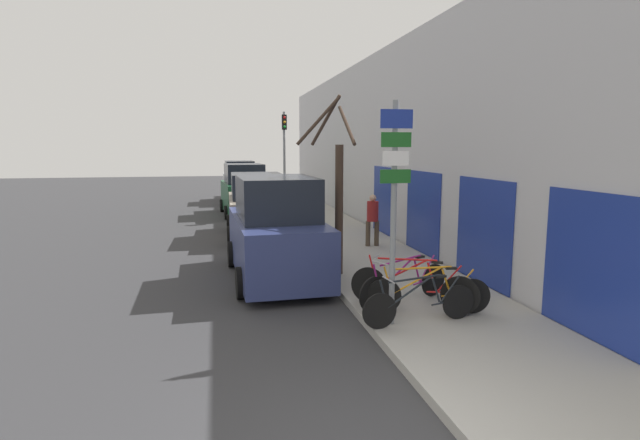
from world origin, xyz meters
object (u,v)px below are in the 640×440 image
object	(u,v)px
parked_car_0	(276,233)
street_tree	(337,194)
bicycle_0	(420,303)
bicycle_1	(428,293)
bicycle_3	(405,284)
parked_car_2	(244,192)
bicycle_2	(413,287)
signpost	(394,200)
parked_car_3	(240,183)
parked_car_1	(257,208)
pedestrian_near	(373,216)
traffic_light	(284,149)

from	to	relation	value
parked_car_0	street_tree	size ratio (longest dim) A/B	1.13
bicycle_0	bicycle_1	xyz separation A→B (m)	(0.36, 0.48, 0.02)
bicycle_3	parked_car_2	distance (m)	14.76
bicycle_1	bicycle_2	distance (m)	0.35
bicycle_2	street_tree	size ratio (longest dim) A/B	0.48
signpost	parked_car_3	size ratio (longest dim) A/B	0.87
signpost	parked_car_3	distance (m)	21.36
parked_car_1	parked_car_3	world-z (taller)	parked_car_3
signpost	street_tree	xyz separation A→B (m)	(-0.10, 3.49, -0.23)
bicycle_3	pedestrian_near	world-z (taller)	pedestrian_near
bicycle_1	traffic_light	size ratio (longest dim) A/B	0.49
parked_car_1	parked_car_3	xyz separation A→B (m)	(-0.04, 11.65, 0.06)
parked_car_2	traffic_light	distance (m)	3.02
bicycle_1	parked_car_1	bearing A→B (deg)	25.76
bicycle_3	street_tree	world-z (taller)	street_tree
bicycle_3	traffic_light	size ratio (longest dim) A/B	0.47
pedestrian_near	bicycle_1	bearing A→B (deg)	84.37
bicycle_2	traffic_light	world-z (taller)	traffic_light
signpost	parked_car_1	distance (m)	9.82
bicycle_0	traffic_light	size ratio (longest dim) A/B	0.47
bicycle_3	parked_car_0	distance (m)	3.63
parked_car_0	parked_car_1	size ratio (longest dim) A/B	1.03
signpost	parked_car_0	bearing A→B (deg)	111.21
parked_car_1	pedestrian_near	xyz separation A→B (m)	(3.25, -3.05, 0.04)
parked_car_0	parked_car_3	world-z (taller)	parked_car_0
bicycle_1	bicycle_2	bearing A→B (deg)	40.00
parked_car_0	parked_car_1	world-z (taller)	parked_car_0
parked_car_0	parked_car_2	world-z (taller)	parked_car_0
bicycle_1	signpost	bearing A→B (deg)	126.01
bicycle_3	parked_car_2	bearing A→B (deg)	-16.61
pedestrian_near	street_tree	distance (m)	3.73
bicycle_1	bicycle_3	distance (m)	0.66
bicycle_1	pedestrian_near	world-z (taller)	pedestrian_near
parked_car_3	traffic_light	bearing A→B (deg)	-78.38
bicycle_2	parked_car_0	world-z (taller)	parked_car_0
parked_car_3	pedestrian_near	world-z (taller)	parked_car_3
bicycle_2	street_tree	distance (m)	3.27
bicycle_0	bicycle_3	size ratio (longest dim) A/B	1.00
bicycle_1	parked_car_3	bearing A→B (deg)	18.10
bicycle_3	bicycle_2	bearing A→B (deg)	161.16
parked_car_3	signpost	bearing A→B (deg)	-86.94
bicycle_3	parked_car_1	distance (m)	8.89
traffic_light	parked_car_3	bearing A→B (deg)	102.70
parked_car_2	pedestrian_near	world-z (taller)	parked_car_2
bicycle_3	street_tree	distance (m)	3.00
signpost	bicycle_2	xyz separation A→B (m)	(0.66, 0.68, -1.72)
bicycle_1	bicycle_3	size ratio (longest dim) A/B	1.05
signpost	parked_car_2	bearing A→B (deg)	95.87
bicycle_0	parked_car_2	world-z (taller)	parked_car_2
bicycle_1	street_tree	size ratio (longest dim) A/B	0.53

